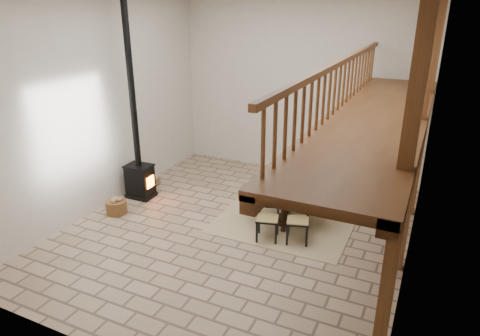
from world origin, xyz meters
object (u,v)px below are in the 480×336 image
at_px(wood_stove, 138,156).
at_px(log_stack, 151,182).
at_px(dining_table, 285,204).
at_px(log_basket, 116,206).

height_order(wood_stove, log_stack, wood_stove).
height_order(dining_table, log_basket, dining_table).
bearing_deg(wood_stove, dining_table, 2.82).
bearing_deg(log_basket, log_stack, 98.18).
xyz_separation_m(dining_table, wood_stove, (-3.82, -0.30, 0.68)).
xyz_separation_m(wood_stove, log_basket, (0.05, -1.00, -0.94)).
bearing_deg(log_basket, dining_table, 19.02).
distance_m(wood_stove, log_basket, 1.38).
relative_size(log_basket, log_stack, 1.07).
bearing_deg(wood_stove, log_stack, 103.90).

